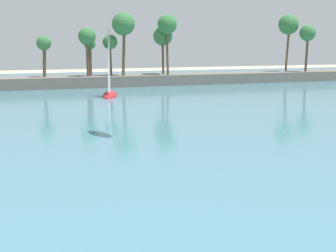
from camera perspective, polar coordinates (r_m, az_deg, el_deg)
name	(u,v)px	position (r m, az deg, el deg)	size (l,w,h in m)	color
sea	(48,98)	(64.40, -13.84, 3.17)	(220.00, 108.55, 0.06)	teal
palm_headland	(32,67)	(78.19, -15.58, 6.66)	(116.07, 6.37, 13.39)	slate
sailboat_near_shore	(110,90)	(65.22, -6.85, 4.24)	(3.75, 6.80, 9.45)	red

